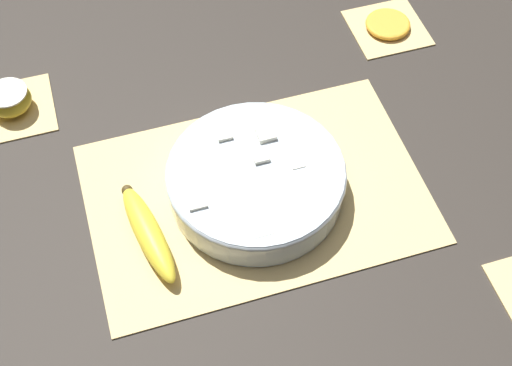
{
  "coord_description": "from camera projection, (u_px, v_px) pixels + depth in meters",
  "views": [
    {
      "loc": [
        0.18,
        0.6,
        0.91
      ],
      "look_at": [
        0.0,
        0.0,
        0.03
      ],
      "focal_mm": 50.0,
      "sensor_mm": 36.0,
      "label": 1
    }
  ],
  "objects": [
    {
      "name": "coaster_mat_near_right",
      "position": [
        13.0,
        109.0,
        1.2
      ],
      "size": [
        0.13,
        0.13,
        0.01
      ],
      "color": "#D6B775",
      "rests_on": "ground_plane"
    },
    {
      "name": "bamboo_mat_center",
      "position": [
        256.0,
        193.0,
        1.1
      ],
      "size": [
        0.52,
        0.35,
        0.01
      ],
      "color": "#D6B775",
      "rests_on": "ground_plane"
    },
    {
      "name": "orange_slice_whole",
      "position": [
        388.0,
        24.0,
        1.31
      ],
      "size": [
        0.08,
        0.08,
        0.01
      ],
      "color": "#F9A338",
      "rests_on": "coaster_mat_near_left"
    },
    {
      "name": "ground_plane",
      "position": [
        256.0,
        194.0,
        1.11
      ],
      "size": [
        6.0,
        6.0,
        0.0
      ],
      "primitive_type": "plane",
      "color": "#2D2823"
    },
    {
      "name": "apple_half",
      "position": [
        9.0,
        100.0,
        1.18
      ],
      "size": [
        0.07,
        0.07,
        0.04
      ],
      "color": "gold",
      "rests_on": "coaster_mat_near_right"
    },
    {
      "name": "coaster_mat_near_left",
      "position": [
        387.0,
        27.0,
        1.32
      ],
      "size": [
        0.13,
        0.13,
        0.01
      ],
      "color": "#D6B775",
      "rests_on": "ground_plane"
    },
    {
      "name": "fruit_salad_bowl",
      "position": [
        256.0,
        179.0,
        1.07
      ],
      "size": [
        0.27,
        0.27,
        0.07
      ],
      "color": "silver",
      "rests_on": "bamboo_mat_center"
    },
    {
      "name": "whole_banana",
      "position": [
        148.0,
        233.0,
        1.04
      ],
      "size": [
        0.07,
        0.18,
        0.04
      ],
      "color": "yellow",
      "rests_on": "bamboo_mat_center"
    }
  ]
}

